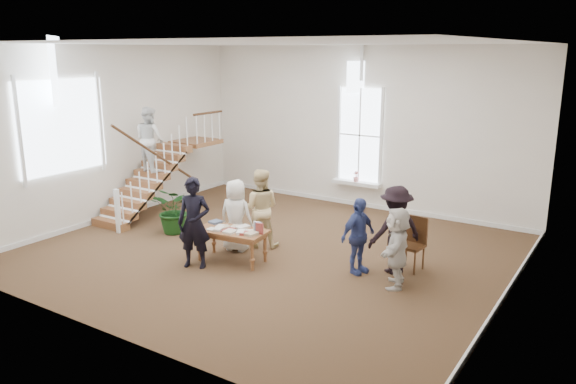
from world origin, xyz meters
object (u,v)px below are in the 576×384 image
Objects in this scene: library_table at (232,233)px; elderly_woman at (236,215)px; person_yellow at (260,208)px; floor_plant at (175,210)px; woman_cluster_a at (358,236)px; side_chair at (413,240)px; woman_cluster_b at (395,230)px; woman_cluster_c at (397,247)px; police_officer at (194,223)px.

library_table is 0.97× the size of elderly_woman.
person_yellow is 2.34m from floor_plant.
elderly_woman is at bearing 113.92° from library_table.
library_table is 2.65m from woman_cluster_a.
woman_cluster_a is 1.19m from side_chair.
woman_cluster_b is (3.46, 0.71, 0.08)m from elderly_woman.
floor_plant is at bearing -48.99° from woman_cluster_b.
woman_cluster_a is 1.34× the size of floor_plant.
woman_cluster_c is (0.30, -0.65, -0.12)m from woman_cluster_b.
person_yellow reaches higher than floor_plant.
woman_cluster_c is (3.46, -0.44, -0.12)m from person_yellow.
elderly_woman reaches higher than woman_cluster_c.
police_officer is 1.72× the size of side_chair.
floor_plant reaches higher than side_chair.
person_yellow reaches higher than library_table.
side_chair is (0.25, 0.36, -0.27)m from woman_cluster_b.
library_table is at bearing -95.59° from woman_cluster_c.
police_officer reaches higher than woman_cluster_b.
person_yellow is at bearing -129.96° from elderly_woman.
woman_cluster_b is 0.52m from side_chair.
police_officer is at bearing -36.48° from floor_plant.
person_yellow is 1.55× the size of floor_plant.
side_chair is at bearing -179.75° from woman_cluster_b.
library_table is at bearing -32.00° from woman_cluster_b.
person_yellow is at bearing 8.79° from floor_plant.
woman_cluster_b is (3.11, 1.31, 0.27)m from library_table.
elderly_woman is 3.76m from woman_cluster_c.
woman_cluster_c is at bearing 171.90° from elderly_woman.
floor_plant is (-2.34, 0.75, -0.04)m from library_table.
woman_cluster_c is 1.03m from side_chair.
elderly_woman is 2.01m from floor_plant.
woman_cluster_c is (0.90, -0.20, -0.00)m from woman_cluster_a.
elderly_woman is 1.47× the size of side_chair.
police_officer is 1.06× the size of woman_cluster_b.
elderly_woman is at bearing 63.38° from police_officer.
police_officer is 1.17× the size of elderly_woman.
woman_cluster_c is (3.86, 1.31, -0.17)m from police_officer.
elderly_woman reaches higher than side_chair.
woman_cluster_c is at bearing -86.23° from woman_cluster_a.
floor_plant reaches higher than library_table.
woman_cluster_a is at bearing 148.27° from person_yellow.
police_officer is 1.26m from elderly_woman.
floor_plant is at bearing 155.67° from library_table.
side_chair reaches higher than library_table.
woman_cluster_b is at bearing 16.28° from library_table.
woman_cluster_c reaches higher than floor_plant.
library_table is 0.72m from elderly_woman.
woman_cluster_a reaches higher than library_table.
elderly_woman is at bearing -4.20° from floor_plant.
woman_cluster_b is 1.63× the size of side_chair.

